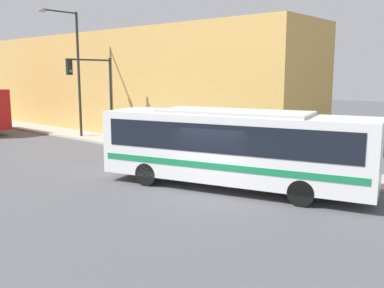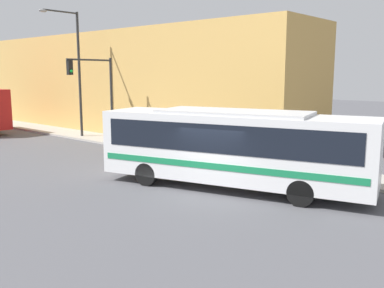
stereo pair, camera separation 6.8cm
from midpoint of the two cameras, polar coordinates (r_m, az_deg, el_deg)
ground_plane at (r=16.20m, az=2.58°, el=-6.80°), size 120.00×120.00×0.00m
sidewalk at (r=34.94m, az=-17.77°, el=1.64°), size 2.59×70.00×0.13m
building_facade at (r=35.00m, az=-9.72°, el=8.05°), size 6.00×32.70×7.53m
city_bus at (r=16.79m, az=5.42°, el=-0.00°), size 5.14×10.96×3.10m
fire_hydrant at (r=22.78m, az=1.36°, el=-0.69°), size 0.27×0.37×0.79m
traffic_light_pole at (r=27.43m, az=-12.71°, el=7.68°), size 3.28×0.35×5.34m
street_lamp at (r=30.84m, az=-15.51°, el=10.20°), size 2.90×0.28×8.49m
pedestrian_near_corner at (r=29.30m, az=-9.99°, el=2.56°), size 0.34×0.34×1.86m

